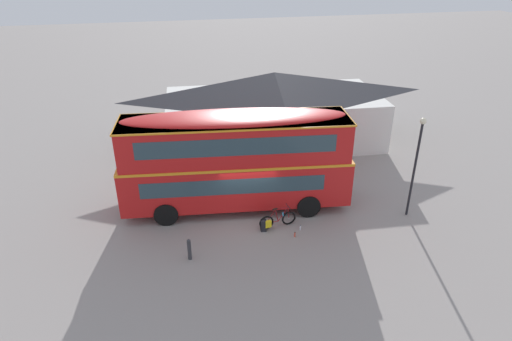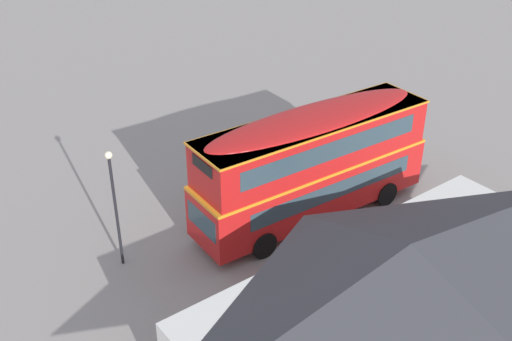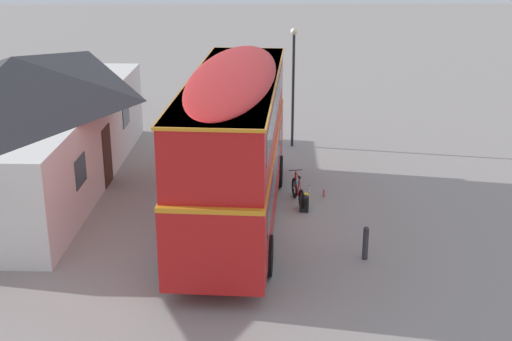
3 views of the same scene
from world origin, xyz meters
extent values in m
plane|color=gray|center=(0.00, 0.00, 0.00)|extent=(120.00, 120.00, 0.00)
cylinder|color=black|center=(3.06, 1.69, 0.55)|extent=(1.12, 0.38, 1.10)
cylinder|color=black|center=(2.83, -0.68, 0.55)|extent=(1.12, 0.38, 1.10)
cylinder|color=black|center=(-3.46, 2.32, 0.55)|extent=(1.12, 0.38, 1.10)
cylinder|color=black|center=(-3.69, -0.05, 0.55)|extent=(1.12, 0.38, 1.10)
cube|color=red|center=(-0.31, 0.82, 1.52)|extent=(10.76, 3.50, 2.10)
cube|color=orange|center=(-0.31, 0.82, 2.60)|extent=(10.79, 3.53, 0.12)
cube|color=red|center=(-0.31, 0.82, 3.58)|extent=(10.44, 3.42, 1.90)
ellipsoid|color=red|center=(-0.31, 0.82, 4.61)|extent=(10.23, 3.35, 0.36)
cube|color=#2D424C|center=(4.93, 0.32, 1.77)|extent=(0.26, 2.05, 0.90)
cube|color=black|center=(4.79, 0.33, 4.10)|extent=(0.19, 1.37, 0.44)
cube|color=#2D424C|center=(-0.63, -0.39, 1.82)|extent=(8.21, 0.83, 0.76)
cube|color=#2D424C|center=(-0.43, -0.39, 3.73)|extent=(8.63, 0.87, 0.80)
cube|color=#2D424C|center=(-0.39, 2.08, 1.82)|extent=(8.21, 0.83, 0.76)
cube|color=#2D424C|center=(-0.20, 2.03, 3.73)|extent=(8.63, 0.87, 0.80)
cube|color=orange|center=(-0.31, 0.82, 4.49)|extent=(10.56, 3.51, 0.08)
torus|color=black|center=(1.75, -1.17, 0.34)|extent=(0.68, 0.17, 0.68)
torus|color=black|center=(0.68, -1.31, 0.34)|extent=(0.68, 0.17, 0.68)
cylinder|color=#B2B2B7|center=(1.75, -1.17, 0.34)|extent=(0.06, 0.11, 0.05)
cylinder|color=#B2B2B7|center=(0.68, -1.31, 0.34)|extent=(0.06, 0.11, 0.05)
cylinder|color=maroon|center=(1.47, -1.21, 0.61)|extent=(0.49, 0.10, 0.68)
cylinder|color=maroon|center=(1.40, -1.22, 0.94)|extent=(0.60, 0.12, 0.04)
cylinder|color=maroon|center=(1.17, -1.25, 0.61)|extent=(0.18, 0.06, 0.66)
cylinder|color=maroon|center=(0.96, -1.28, 0.31)|extent=(0.56, 0.10, 0.09)
cylinder|color=maroon|center=(0.89, -1.29, 0.64)|extent=(0.44, 0.08, 0.61)
cylinder|color=maroon|center=(1.72, -1.17, 0.64)|extent=(0.10, 0.04, 0.60)
cylinder|color=black|center=(1.69, -1.18, 0.99)|extent=(0.09, 0.46, 0.03)
ellipsoid|color=black|center=(1.08, -1.26, 0.97)|extent=(0.27, 0.13, 0.06)
cube|color=yellow|center=(0.72, -1.47, 0.36)|extent=(0.30, 0.18, 0.32)
cylinder|color=#338CBF|center=(1.47, -1.21, 0.61)|extent=(0.07, 0.07, 0.18)
cube|color=black|center=(0.53, -1.39, 0.25)|extent=(0.27, 0.32, 0.51)
ellipsoid|color=black|center=(0.53, -1.39, 0.51)|extent=(0.26, 0.31, 0.10)
cube|color=black|center=(0.67, -1.40, 0.18)|extent=(0.07, 0.21, 0.18)
cylinder|color=black|center=(0.41, -1.29, 0.25)|extent=(0.04, 0.04, 0.41)
cylinder|color=black|center=(0.39, -1.45, 0.25)|extent=(0.04, 0.04, 0.41)
cylinder|color=#D84C33|center=(1.76, -2.16, 0.11)|extent=(0.06, 0.06, 0.23)
cylinder|color=black|center=(1.76, -2.16, 0.24)|extent=(0.04, 0.04, 0.03)
cylinder|color=silver|center=(2.15, -1.70, 0.12)|extent=(0.06, 0.06, 0.24)
cylinder|color=black|center=(2.15, -1.70, 0.25)|extent=(0.04, 0.04, 0.03)
cube|color=silver|center=(3.32, 8.30, 1.51)|extent=(13.48, 6.66, 3.03)
pyramid|color=#38383D|center=(3.32, 8.30, 3.77)|extent=(13.90, 7.08, 1.49)
cube|color=#3D2319|center=(3.16, 5.31, 1.05)|extent=(1.10, 0.10, 2.10)
cube|color=#2D424C|center=(-0.13, 5.48, 1.67)|extent=(1.10, 0.10, 0.90)
cube|color=#2D424C|center=(6.45, 5.13, 1.67)|extent=(1.10, 0.10, 0.90)
cylinder|color=black|center=(7.46, -1.48, 2.30)|extent=(0.11, 0.11, 4.59)
sphere|color=#F2E5BF|center=(7.46, -1.48, 4.71)|extent=(0.28, 0.28, 0.28)
cylinder|color=#333338|center=(-2.85, -2.78, 0.42)|extent=(0.16, 0.16, 0.85)
sphere|color=#333338|center=(-2.85, -2.78, 0.89)|extent=(0.16, 0.16, 0.16)
camera|label=1|loc=(-3.15, -17.58, 11.53)|focal=31.35mm
camera|label=2|loc=(15.57, 16.13, 14.90)|focal=43.18mm
camera|label=3|loc=(-20.12, 0.59, 8.78)|focal=49.05mm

